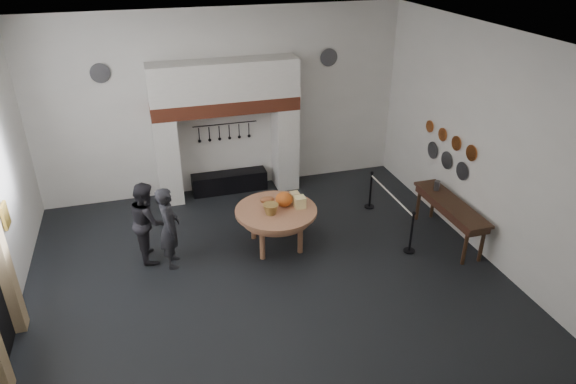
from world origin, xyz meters
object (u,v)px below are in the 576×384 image
object	(u,v)px
visitor_far	(147,221)
iron_range	(230,182)
visitor_near	(169,227)
side_table	(451,204)
work_table	(276,211)
barrier_post_far	(371,191)
barrier_post_near	(411,233)

from	to	relation	value
visitor_far	iron_range	bearing A→B (deg)	-45.99
visitor_near	side_table	world-z (taller)	visitor_near
iron_range	visitor_far	bearing A→B (deg)	-130.37
work_table	barrier_post_far	bearing A→B (deg)	20.26
visitor_far	side_table	bearing A→B (deg)	-106.05
barrier_post_far	iron_range	bearing A→B (deg)	149.22
iron_range	work_table	world-z (taller)	work_table
visitor_near	iron_range	bearing A→B (deg)	-26.70
work_table	barrier_post_far	xyz separation A→B (m)	(2.62, 0.97, -0.39)
iron_range	barrier_post_near	distance (m)	4.94
barrier_post_far	visitor_near	bearing A→B (deg)	-167.83
iron_range	barrier_post_near	size ratio (longest dim) A/B	2.11
visitor_near	side_table	size ratio (longest dim) A/B	0.78
side_table	barrier_post_far	world-z (taller)	same
work_table	barrier_post_far	world-z (taller)	barrier_post_far
barrier_post_near	barrier_post_far	xyz separation A→B (m)	(0.00, 2.00, 0.00)
iron_range	work_table	xyz separation A→B (m)	(0.48, -2.81, 0.59)
visitor_near	barrier_post_far	distance (m)	4.93
visitor_near	side_table	xyz separation A→B (m)	(5.81, -0.74, 0.01)
visitor_near	visitor_far	world-z (taller)	visitor_near
visitor_near	visitor_far	distance (m)	0.57
side_table	visitor_far	bearing A→B (deg)	169.58
visitor_far	barrier_post_far	world-z (taller)	visitor_far
work_table	side_table	world-z (taller)	side_table
side_table	barrier_post_near	bearing A→B (deg)	-167.47
iron_range	visitor_near	world-z (taller)	visitor_near
visitor_near	barrier_post_far	xyz separation A→B (m)	(4.80, 1.03, -0.41)
work_table	barrier_post_far	distance (m)	2.82
work_table	barrier_post_near	size ratio (longest dim) A/B	1.90
work_table	iron_range	bearing A→B (deg)	99.65
side_table	barrier_post_far	size ratio (longest dim) A/B	2.44
work_table	barrier_post_near	xyz separation A→B (m)	(2.62, -1.03, -0.39)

